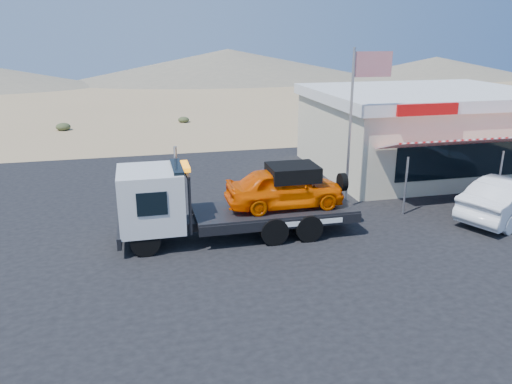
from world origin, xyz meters
TOP-DOWN VIEW (x-y plane):
  - ground at (0.00, 0.00)m, footprint 120.00×120.00m
  - asphalt_lot at (2.00, 3.00)m, footprint 32.00×24.00m
  - tow_truck at (-0.10, 2.75)m, footprint 7.69×2.28m
  - white_sedan at (9.96, 1.93)m, footprint 5.00×3.40m
  - jerky_store at (10.50, 8.97)m, footprint 10.40×9.97m
  - flagpole at (4.93, 4.50)m, footprint 1.55×0.10m
  - distant_hills at (-9.77, 55.14)m, footprint 126.00×48.00m

SIDE VIEW (x-z plane):
  - ground at x=0.00m, z-range 0.00..0.00m
  - asphalt_lot at x=2.00m, z-range 0.00..0.02m
  - white_sedan at x=9.96m, z-range 0.02..1.58m
  - tow_truck at x=-0.10m, z-range 0.10..2.67m
  - distant_hills at x=-9.77m, z-range -0.21..3.99m
  - jerky_store at x=10.50m, z-range 0.04..3.94m
  - flagpole at x=4.93m, z-range 0.76..6.76m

